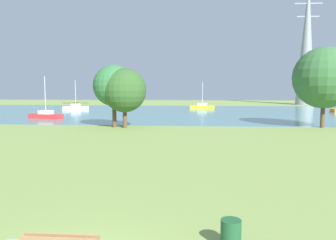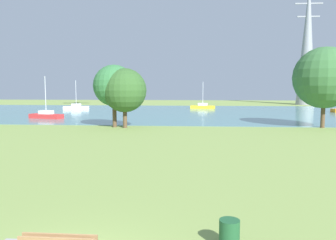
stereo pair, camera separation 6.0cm
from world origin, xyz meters
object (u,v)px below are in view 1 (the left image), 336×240
Objects in this scene: litter_bin at (231,234)px; sailboat_red at (46,115)px; tree_east_near at (124,90)px; electricity_pylon at (307,42)px; tree_east_far at (324,78)px; sailboat_yellow at (202,106)px; tree_west_near at (114,86)px; sailboat_white at (76,107)px.

litter_bin is 41.84m from sailboat_red.
tree_east_near is 0.21× the size of electricity_pylon.
tree_east_far reaches higher than sailboat_red.
sailboat_yellow is (21.99, 22.51, -0.00)m from sailboat_red.
tree_east_near is (1.24, -0.48, -0.49)m from tree_west_near.
electricity_pylon is at bearing 33.97° from sailboat_yellow.
electricity_pylon reaches higher than sailboat_yellow.
electricity_pylon is (49.30, 21.24, 14.50)m from sailboat_white.
tree_east_near reaches higher than sailboat_red.
tree_east_near is at bearing -21.04° from tree_west_near.
tree_west_near is 0.23× the size of electricity_pylon.
sailboat_white is 44.89m from tree_east_far.
tree_east_far is at bearing -35.53° from sailboat_white.
tree_east_far reaches higher than tree_east_near.
electricity_pylon is at bearing 23.30° from sailboat_white.
sailboat_red is 0.67× the size of tree_east_far.
litter_bin is at bearing -108.80° from electricity_pylon.
tree_west_near reaches higher than sailboat_red.
sailboat_white is 24.63m from sailboat_yellow.
tree_east_near is at bearing -61.14° from sailboat_white.
sailboat_red is at bearing 143.75° from tree_east_near.
tree_east_near is (-8.39, 26.40, 3.58)m from litter_bin.
sailboat_white is at bearing 97.07° from sailboat_red.
sailboat_white is 0.82× the size of tree_west_near.
litter_bin is at bearing -66.38° from sailboat_white.
sailboat_white is 18.30m from sailboat_red.
litter_bin is at bearing -70.30° from tree_west_near.
tree_east_far is (36.32, -25.93, 4.86)m from sailboat_white.
tree_east_near is at bearing -36.25° from sailboat_red.
litter_bin is 27.93m from tree_east_near.
litter_bin is 0.09× the size of tree_east_far.
litter_bin is 0.13× the size of tree_east_near.
tree_west_near is (-10.21, -31.57, 4.03)m from sailboat_yellow.
sailboat_red is 0.86× the size of tree_west_near.
sailboat_red is 31.46m from sailboat_yellow.
litter_bin is at bearing -59.23° from sailboat_red.
sailboat_yellow is 33.47m from tree_east_near.
litter_bin is 0.12× the size of tree_west_near.
sailboat_white is 0.19× the size of electricity_pylon.
sailboat_yellow is 0.79× the size of tree_west_near.
electricity_pylon reaches higher than litter_bin.
tree_east_far is (34.07, -7.77, 4.86)m from sailboat_red.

